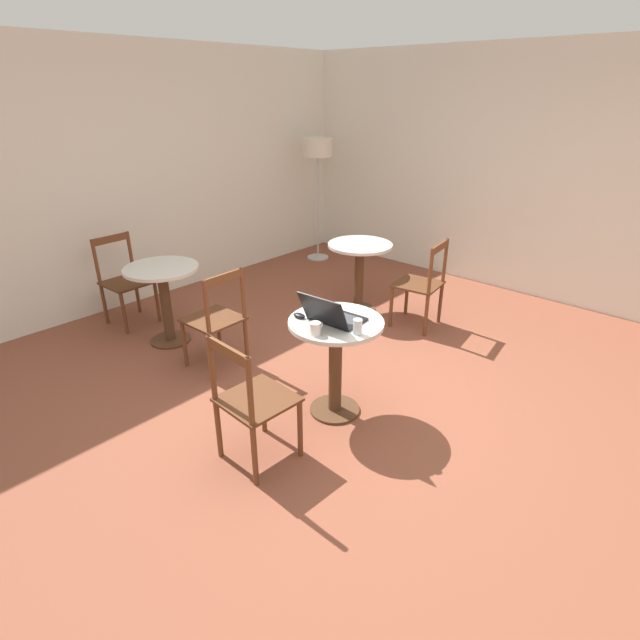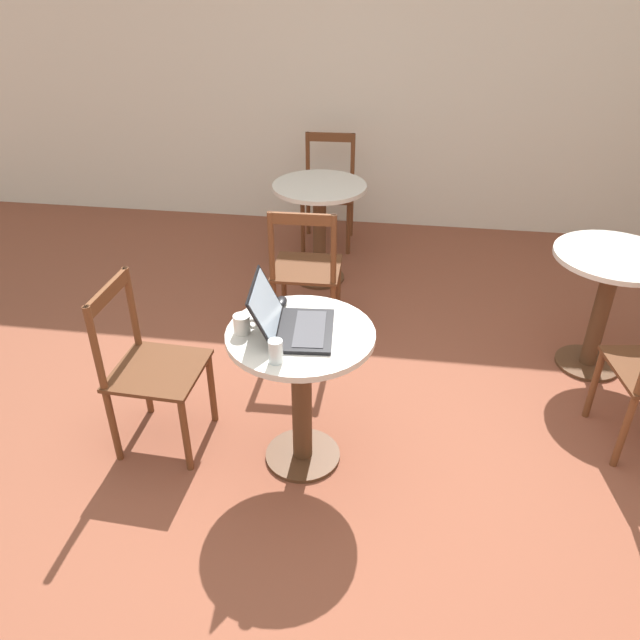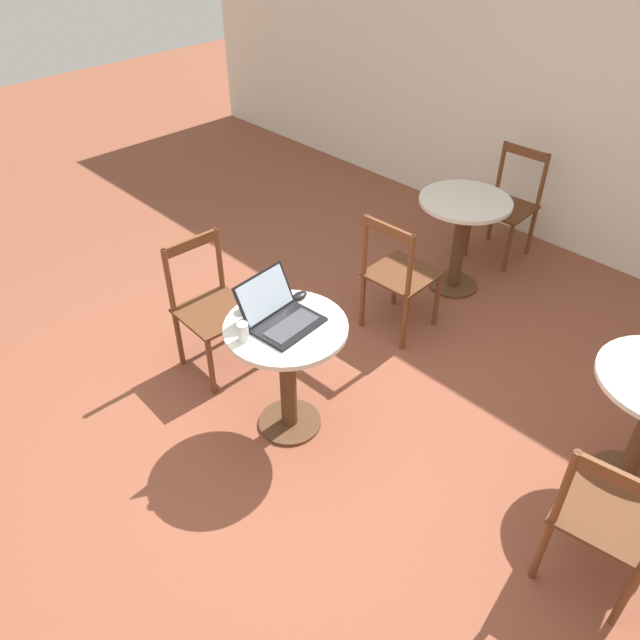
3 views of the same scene
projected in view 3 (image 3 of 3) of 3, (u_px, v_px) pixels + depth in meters
name	position (u px, v px, depth m)	size (l,w,h in m)	color
ground_plane	(293.00, 444.00, 3.67)	(16.00, 16.00, 0.00)	brown
wall_back	(608.00, 91.00, 4.65)	(9.40, 0.06, 2.70)	silver
cafe_table_near	(287.00, 355.00, 3.47)	(0.68, 0.68, 0.76)	#51331E
cafe_table_far	(462.00, 225.00, 4.66)	(0.68, 0.68, 0.76)	#51331E
chair_near_left	(211.00, 308.00, 3.99)	(0.45, 0.45, 0.90)	brown
chair_mid_front	(606.00, 519.00, 2.74)	(0.49, 0.49, 0.90)	brown
chair_far_back	(507.00, 205.00, 5.12)	(0.44, 0.44, 0.90)	brown
chair_far_front	(398.00, 276.00, 4.29)	(0.44, 0.44, 0.90)	brown
laptop	(281.00, 315.00, 3.33)	(0.38, 0.39, 0.24)	black
mouse	(300.00, 296.00, 3.54)	(0.06, 0.10, 0.03)	black
mug	(249.00, 302.00, 3.44)	(0.11, 0.08, 0.09)	silver
drinking_glass	(243.00, 332.00, 3.22)	(0.06, 0.06, 0.10)	silver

